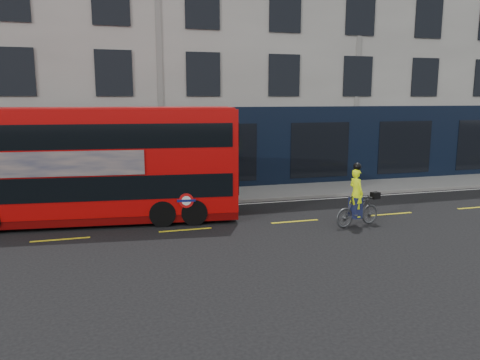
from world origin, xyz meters
name	(u,v)px	position (x,y,z in m)	size (l,w,h in m)	color
ground	(193,243)	(0.00, 0.00, 0.00)	(120.00, 120.00, 0.00)	black
pavement	(167,198)	(0.00, 6.50, 0.06)	(60.00, 3.00, 0.12)	gray
kerb	(172,206)	(0.00, 5.00, 0.07)	(60.00, 0.12, 0.13)	gray
building_terrace	(148,41)	(0.00, 12.94, 7.49)	(50.00, 10.07, 15.00)	#B5B2AB
road_edge_line	(173,209)	(0.00, 4.70, 0.00)	(58.00, 0.10, 0.01)	silver
lane_dashes	(186,230)	(0.00, 1.50, 0.00)	(58.00, 0.12, 0.01)	gold
bus	(94,164)	(-2.91, 3.47, 2.10)	(10.36, 3.40, 4.10)	#BF0707
cyclist	(357,205)	(5.84, 0.34, 0.75)	(1.92, 0.88, 2.25)	#46484B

